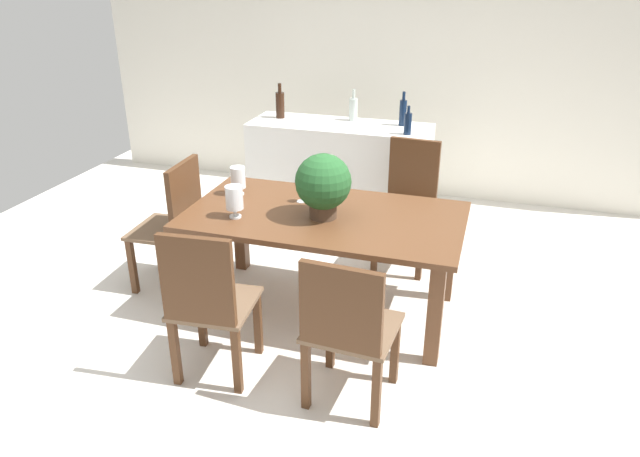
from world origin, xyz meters
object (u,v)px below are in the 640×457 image
object	(u,v)px
chair_near_right	(347,326)
kitchen_counter	(339,174)
chair_near_left	(207,300)
wine_bottle_amber	(353,109)
crystal_vase_left	(234,198)
wine_bottle_clear	(403,112)
flower_centerpiece	(323,184)
dining_table	(324,228)
wine_bottle_green	(280,104)
chair_head_end	(175,219)
chair_far_right	(409,198)
crystal_vase_center_near	(238,178)
wine_bottle_tall	(408,123)
wine_glass	(301,186)

from	to	relation	value
chair_near_right	kitchen_counter	world-z (taller)	kitchen_counter
chair_near_left	wine_bottle_amber	distance (m)	2.67
crystal_vase_left	wine_bottle_clear	xyz separation A→B (m)	(0.75, 1.88, 0.19)
crystal_vase_left	chair_near_right	bearing A→B (deg)	-36.41
flower_centerpiece	wine_bottle_amber	world-z (taller)	wine_bottle_amber
kitchen_counter	wine_bottle_clear	distance (m)	0.80
chair_near_left	kitchen_counter	distance (m)	2.46
flower_centerpiece	kitchen_counter	xyz separation A→B (m)	(-0.33, 1.58, -0.50)
dining_table	chair_near_left	size ratio (longest dim) A/B	1.88
crystal_vase_left	kitchen_counter	xyz separation A→B (m)	(0.22, 1.76, -0.40)
flower_centerpiece	wine_bottle_green	size ratio (longest dim) A/B	1.36
chair_near_left	chair_head_end	xyz separation A→B (m)	(-0.73, 0.93, 0.01)
wine_bottle_clear	wine_bottle_amber	bearing A→B (deg)	174.63
wine_bottle_green	chair_head_end	bearing A→B (deg)	-98.21
chair_near_left	chair_head_end	size ratio (longest dim) A/B	1.00
crystal_vase_left	flower_centerpiece	bearing A→B (deg)	17.56
chair_far_right	chair_near_right	xyz separation A→B (m)	(-0.01, -1.85, -0.02)
flower_centerpiece	wine_bottle_amber	xyz separation A→B (m)	(-0.25, 1.75, 0.07)
chair_near_left	crystal_vase_center_near	distance (m)	1.16
chair_near_right	chair_head_end	distance (m)	1.80
kitchen_counter	wine_bottle_clear	world-z (taller)	wine_bottle_clear
dining_table	wine_bottle_clear	world-z (taller)	wine_bottle_clear
wine_bottle_tall	wine_bottle_clear	xyz separation A→B (m)	(-0.09, 0.28, 0.02)
crystal_vase_left	wine_bottle_amber	xyz separation A→B (m)	(0.30, 1.92, 0.17)
wine_bottle_green	wine_bottle_clear	distance (m)	1.12
crystal_vase_center_near	wine_bottle_clear	size ratio (longest dim) A/B	0.70
chair_near_left	wine_bottle_amber	bearing A→B (deg)	-98.48
crystal_vase_left	chair_near_left	bearing A→B (deg)	-78.97
crystal_vase_center_near	wine_bottle_green	world-z (taller)	wine_bottle_green
flower_centerpiece	wine_bottle_amber	size ratio (longest dim) A/B	1.52
wine_bottle_tall	wine_bottle_green	distance (m)	1.23
chair_head_end	wine_bottle_tall	size ratio (longest dim) A/B	4.07
chair_far_right	flower_centerpiece	size ratio (longest dim) A/B	2.33
wine_bottle_clear	crystal_vase_left	bearing A→B (deg)	-111.80
kitchen_counter	chair_near_right	bearing A→B (deg)	-73.51
wine_glass	wine_bottle_amber	distance (m)	1.55
dining_table	chair_far_right	size ratio (longest dim) A/B	1.84
dining_table	wine_bottle_amber	size ratio (longest dim) A/B	6.50
crystal_vase_left	kitchen_counter	world-z (taller)	crystal_vase_left
chair_far_right	wine_bottle_green	xyz separation A→B (m)	(-1.33, 0.66, 0.51)
kitchen_counter	chair_far_right	bearing A→B (deg)	-38.90
wine_bottle_clear	dining_table	bearing A→B (deg)	-97.39
wine_glass	wine_bottle_tall	size ratio (longest dim) A/B	0.68
chair_far_right	wine_glass	world-z (taller)	chair_far_right
kitchen_counter	wine_bottle_amber	world-z (taller)	wine_bottle_amber
wine_bottle_tall	chair_head_end	bearing A→B (deg)	-136.47
crystal_vase_center_near	wine_bottle_green	xyz separation A→B (m)	(-0.22, 1.44, 0.20)
chair_far_right	wine_bottle_tall	size ratio (longest dim) A/B	4.13
chair_near_right	wine_bottle_tall	size ratio (longest dim) A/B	3.86
crystal_vase_left	crystal_vase_center_near	distance (m)	0.41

